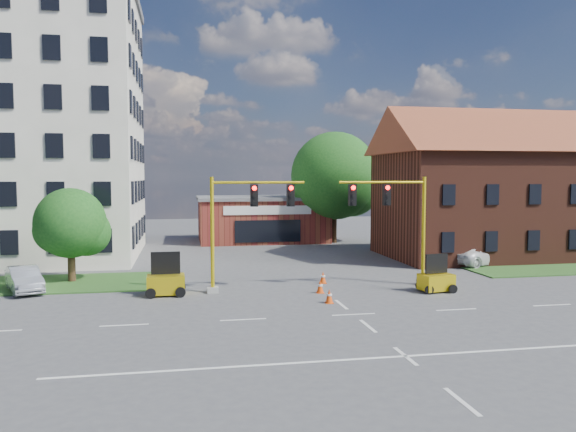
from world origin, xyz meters
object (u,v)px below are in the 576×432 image
at_px(signal_mast_east, 396,217).
at_px(trailer_west, 166,282).
at_px(pickup_white, 479,254).
at_px(signal_mast_west, 243,219).
at_px(trailer_east, 436,280).

bearing_deg(signal_mast_east, trailer_west, -178.96).
bearing_deg(pickup_white, signal_mast_east, 101.78).
xyz_separation_m(signal_mast_west, signal_mast_east, (8.71, 0.00, 0.00)).
height_order(signal_mast_west, trailer_east, signal_mast_west).
bearing_deg(signal_mast_east, pickup_white, 35.48).
relative_size(trailer_west, pickup_white, 0.42).
bearing_deg(pickup_white, trailer_east, 115.05).
height_order(trailer_west, pickup_white, trailer_west).
relative_size(signal_mast_east, trailer_west, 2.83).
height_order(signal_mast_east, trailer_west, signal_mast_east).
height_order(signal_mast_east, pickup_white, signal_mast_east).
bearing_deg(signal_mast_west, trailer_east, -10.78).
xyz_separation_m(trailer_east, pickup_white, (7.14, 8.15, 0.12)).
distance_m(signal_mast_west, trailer_east, 10.95).
relative_size(signal_mast_west, signal_mast_east, 1.00).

